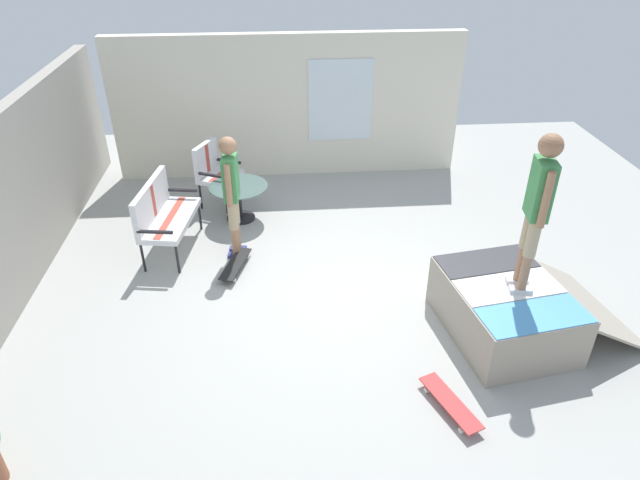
% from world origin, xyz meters
% --- Properties ---
extents(ground_plane, '(12.00, 12.00, 0.10)m').
position_xyz_m(ground_plane, '(0.00, 0.00, -0.05)').
color(ground_plane, '#A8A8A3').
extents(house_facade, '(0.23, 6.00, 2.46)m').
position_xyz_m(house_facade, '(3.80, 0.49, 1.23)').
color(house_facade, silver).
rests_on(house_facade, ground_plane).
extents(skate_ramp, '(1.84, 2.26, 0.65)m').
position_xyz_m(skate_ramp, '(-0.85, -1.81, 0.33)').
color(skate_ramp, gray).
rests_on(skate_ramp, ground_plane).
extents(patio_bench, '(1.32, 0.73, 1.02)m').
position_xyz_m(patio_bench, '(1.30, 2.35, 0.62)').
color(patio_bench, black).
rests_on(patio_bench, ground_plane).
extents(patio_chair_near_house, '(0.79, 0.76, 1.02)m').
position_xyz_m(patio_chair_near_house, '(2.69, 1.75, 0.61)').
color(patio_chair_near_house, black).
rests_on(patio_chair_near_house, ground_plane).
extents(patio_table, '(0.90, 0.90, 0.57)m').
position_xyz_m(patio_table, '(2.10, 1.33, 0.40)').
color(patio_table, black).
rests_on(patio_table, ground_plane).
extents(person_watching, '(0.48, 0.26, 1.75)m').
position_xyz_m(person_watching, '(1.08, 1.34, 1.03)').
color(person_watching, navy).
rests_on(person_watching, ground_plane).
extents(person_skater, '(0.48, 0.28, 1.78)m').
position_xyz_m(person_skater, '(-0.88, -1.88, 1.70)').
color(person_skater, silver).
rests_on(person_skater, skate_ramp).
extents(skateboard_by_bench, '(0.82, 0.42, 0.10)m').
position_xyz_m(skateboard_by_bench, '(0.68, 1.34, 0.08)').
color(skateboard_by_bench, black).
rests_on(skateboard_by_bench, ground_plane).
extents(skateboard_spare, '(0.82, 0.48, 0.10)m').
position_xyz_m(skateboard_spare, '(-1.94, -0.88, 0.08)').
color(skateboard_spare, '#B23838').
rests_on(skateboard_spare, ground_plane).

